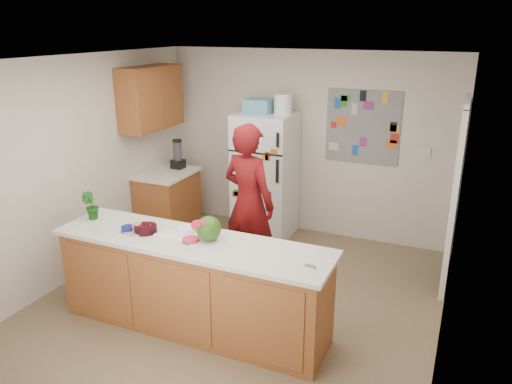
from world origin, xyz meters
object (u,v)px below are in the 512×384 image
at_px(refrigerator, 265,176).
at_px(watermelon, 209,228).
at_px(person, 249,203).
at_px(cherry_bowl, 146,229).

distance_m(refrigerator, watermelon, 2.39).
distance_m(refrigerator, person, 1.26).
bearing_deg(person, cherry_bowl, 79.88).
relative_size(person, watermelon, 7.79).
relative_size(watermelon, cherry_bowl, 1.09).
bearing_deg(refrigerator, person, -75.89).
xyz_separation_m(watermelon, cherry_bowl, (-0.65, -0.06, -0.09)).
xyz_separation_m(person, watermelon, (0.11, -1.12, 0.14)).
bearing_deg(person, watermelon, 110.32).
relative_size(refrigerator, person, 0.94).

